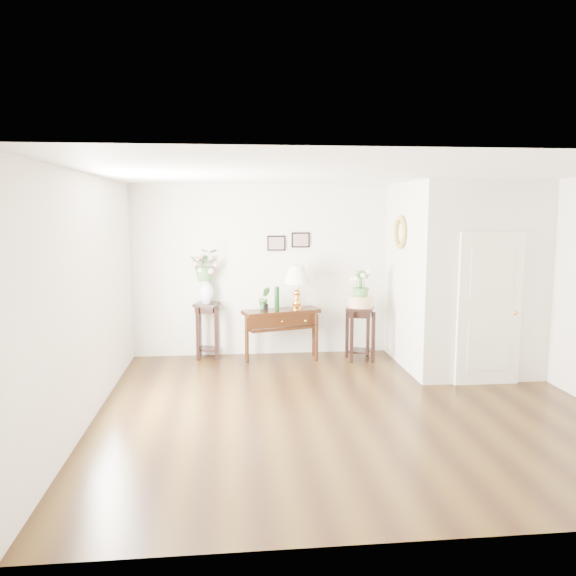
{
  "coord_description": "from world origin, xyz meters",
  "views": [
    {
      "loc": [
        -1.4,
        -6.42,
        2.39
      ],
      "look_at": [
        -0.61,
        1.3,
        1.31
      ],
      "focal_mm": 35.0,
      "sensor_mm": 36.0,
      "label": 1
    }
  ],
  "objects": [
    {
      "name": "table_lamp",
      "position": [
        -0.36,
        2.34,
        1.16
      ],
      "size": [
        0.47,
        0.47,
        0.72
      ],
      "primitive_type": "cube",
      "rotation": [
        0.0,
        0.0,
        -0.18
      ],
      "color": "gold",
      "rests_on": "console_table"
    },
    {
      "name": "wall_front",
      "position": [
        0.0,
        -2.75,
        1.4
      ],
      "size": [
        6.0,
        0.02,
        2.8
      ],
      "primitive_type": "cube",
      "color": "white",
      "rests_on": "ground"
    },
    {
      "name": "wall_ornament",
      "position": [
        1.16,
        1.9,
        2.05
      ],
      "size": [
        0.07,
        0.51,
        0.51
      ],
      "primitive_type": "torus",
      "rotation": [
        0.0,
        1.57,
        0.0
      ],
      "color": "gold",
      "rests_on": "partition"
    },
    {
      "name": "ceiling",
      "position": [
        0.0,
        0.0,
        2.8
      ],
      "size": [
        6.0,
        5.5,
        0.02
      ],
      "primitive_type": "cube",
      "color": "white",
      "rests_on": "ground"
    },
    {
      "name": "potted_plant",
      "position": [
        -0.88,
        2.34,
        0.99
      ],
      "size": [
        0.21,
        0.18,
        0.35
      ],
      "primitive_type": "imported",
      "rotation": [
        0.0,
        0.0,
        0.13
      ],
      "color": "#427E3C",
      "rests_on": "console_table"
    },
    {
      "name": "plant_stand_a",
      "position": [
        -1.79,
        2.57,
        0.45
      ],
      "size": [
        0.44,
        0.44,
        0.91
      ],
      "primitive_type": "cube",
      "rotation": [
        0.0,
        0.0,
        -0.29
      ],
      "color": "black",
      "rests_on": "floor"
    },
    {
      "name": "art_print_left",
      "position": [
        -0.65,
        2.73,
        1.85
      ],
      "size": [
        0.3,
        0.02,
        0.25
      ],
      "primitive_type": "cube",
      "color": "black",
      "rests_on": "wall_back"
    },
    {
      "name": "lily_arrangement",
      "position": [
        -1.79,
        2.57,
        1.57
      ],
      "size": [
        0.49,
        0.44,
        0.52
      ],
      "primitive_type": "imported",
      "rotation": [
        0.0,
        0.0,
        -0.07
      ],
      "color": "#427E3C",
      "rests_on": "porcelain_vase"
    },
    {
      "name": "art_print_right",
      "position": [
        -0.25,
        2.73,
        1.9
      ],
      "size": [
        0.3,
        0.02,
        0.25
      ],
      "primitive_type": "cube",
      "color": "black",
      "rests_on": "wall_back"
    },
    {
      "name": "green_vase",
      "position": [
        -0.68,
        2.34,
        0.98
      ],
      "size": [
        0.09,
        0.09,
        0.37
      ],
      "primitive_type": "cylinder",
      "rotation": [
        0.0,
        0.0,
        0.23
      ],
      "color": "black",
      "rests_on": "console_table"
    },
    {
      "name": "floor",
      "position": [
        0.0,
        0.0,
        0.0
      ],
      "size": [
        6.0,
        5.5,
        0.02
      ],
      "primitive_type": "cube",
      "color": "#422D11",
      "rests_on": "ground"
    },
    {
      "name": "ceramic_bowl",
      "position": [
        0.64,
        2.18,
        0.94
      ],
      "size": [
        0.51,
        0.51,
        0.18
      ],
      "primitive_type": "cylinder",
      "rotation": [
        0.0,
        0.0,
        -0.35
      ],
      "color": "beige",
      "rests_on": "plant_stand_b"
    },
    {
      "name": "partition",
      "position": [
        2.1,
        1.77,
        1.4
      ],
      "size": [
        1.8,
        1.95,
        2.8
      ],
      "primitive_type": "cube",
      "color": "white",
      "rests_on": "floor"
    },
    {
      "name": "console_table",
      "position": [
        -0.61,
        2.34,
        0.41
      ],
      "size": [
        1.29,
        0.73,
        0.81
      ],
      "primitive_type": "cube",
      "rotation": [
        0.0,
        0.0,
        0.28
      ],
      "color": "black",
      "rests_on": "floor"
    },
    {
      "name": "door",
      "position": [
        2.1,
        0.78,
        1.05
      ],
      "size": [
        0.9,
        0.05,
        2.1
      ],
      "primitive_type": "cube",
      "color": "white",
      "rests_on": "floor"
    },
    {
      "name": "wall_back",
      "position": [
        0.0,
        2.75,
        1.4
      ],
      "size": [
        6.0,
        0.02,
        2.8
      ],
      "primitive_type": "cube",
      "color": "white",
      "rests_on": "ground"
    },
    {
      "name": "narcissus",
      "position": [
        0.64,
        2.18,
        1.21
      ],
      "size": [
        0.32,
        0.32,
        0.47
      ],
      "primitive_type": "imported",
      "rotation": [
        0.0,
        0.0,
        -0.28
      ],
      "color": "#427E3C",
      "rests_on": "ceramic_bowl"
    },
    {
      "name": "wall_left",
      "position": [
        -3.0,
        0.0,
        1.4
      ],
      "size": [
        0.02,
        5.5,
        2.8
      ],
      "primitive_type": "cube",
      "color": "white",
      "rests_on": "ground"
    },
    {
      "name": "plant_stand_b",
      "position": [
        0.64,
        2.18,
        0.43
      ],
      "size": [
        0.52,
        0.52,
        0.86
      ],
      "primitive_type": "cube",
      "rotation": [
        0.0,
        0.0,
        -0.34
      ],
      "color": "black",
      "rests_on": "floor"
    },
    {
      "name": "porcelain_vase",
      "position": [
        -1.79,
        2.57,
        1.13
      ],
      "size": [
        0.27,
        0.27,
        0.4
      ],
      "primitive_type": null,
      "rotation": [
        0.0,
        0.0,
        -0.15
      ],
      "color": "white",
      "rests_on": "plant_stand_a"
    }
  ]
}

